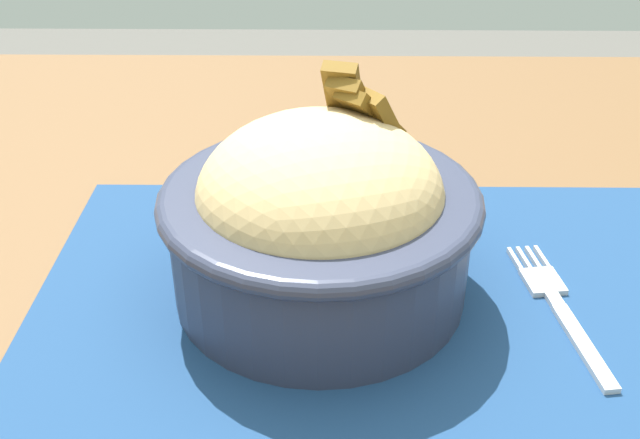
% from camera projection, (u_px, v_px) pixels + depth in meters
% --- Properties ---
extents(table, '(1.29, 0.90, 0.77)m').
position_uv_depth(table, '(342.00, 392.00, 0.48)').
color(table, brown).
rests_on(table, ground_plane).
extents(placemat, '(0.45, 0.30, 0.00)m').
position_uv_depth(placemat, '(408.00, 306.00, 0.45)').
color(placemat, navy).
rests_on(placemat, table).
extents(bowl, '(0.19, 0.19, 0.13)m').
position_uv_depth(bowl, '(320.00, 218.00, 0.44)').
color(bowl, '#2D3347').
rests_on(bowl, placemat).
extents(fork, '(0.03, 0.13, 0.00)m').
position_uv_depth(fork, '(557.00, 304.00, 0.45)').
color(fork, '#BEBEBE').
rests_on(fork, placemat).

